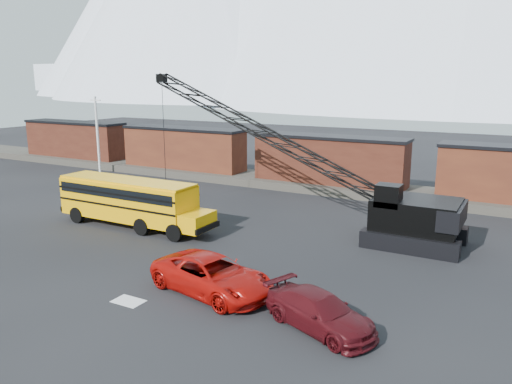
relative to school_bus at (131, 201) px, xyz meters
The scene contains 11 objects.
ground 9.08m from the school_bus, 33.39° to the right, with size 160.00×160.00×0.00m, color black.
gravel_berm 18.70m from the school_bus, 66.50° to the left, with size 120.00×5.00×0.70m, color #48443B.
boxcar_west_far 29.95m from the school_bus, 145.16° to the left, with size 13.70×3.10×4.17m.
boxcar_west_near 19.15m from the school_bus, 116.60° to the left, with size 13.70×3.10×4.17m.
boxcar_mid 18.67m from the school_bus, 66.50° to the left, with size 13.70×3.10×4.17m.
utility_pole 21.25m from the school_bus, 141.66° to the left, with size 1.40×0.24×8.00m.
snow_patch 12.06m from the school_bus, 48.28° to the right, with size 1.40×0.90×0.02m, color silver.
school_bus is the anchor object (origin of this frame).
red_pickup 12.45m from the school_bus, 30.51° to the right, with size 2.85×6.19×1.72m, color #B00D08.
maroon_suv 17.80m from the school_bus, 23.54° to the right, with size 2.02×4.97×1.44m, color #430C10.
crawler_crane 11.31m from the school_bus, 30.95° to the left, with size 22.32×4.20×10.26m.
Camera 1 is at (15.43, -19.22, 9.62)m, focal length 35.00 mm.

